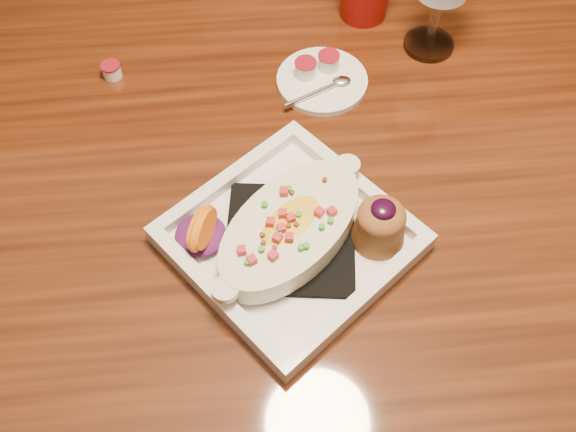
{
  "coord_description": "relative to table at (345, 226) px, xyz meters",
  "views": [
    {
      "loc": [
        -0.13,
        -0.5,
        1.46
      ],
      "look_at": [
        -0.09,
        -0.05,
        0.77
      ],
      "focal_mm": 40.0,
      "sensor_mm": 36.0,
      "label": 1
    }
  ],
  "objects": [
    {
      "name": "floor",
      "position": [
        0.0,
        0.0,
        -0.65
      ],
      "size": [
        7.0,
        7.0,
        0.0
      ],
      "primitive_type": "plane",
      "color": "#321E10",
      "rests_on": "ground"
    },
    {
      "name": "table",
      "position": [
        0.0,
        0.0,
        0.0
      ],
      "size": [
        1.5,
        0.9,
        0.75
      ],
      "color": "#62290E",
      "rests_on": "floor"
    },
    {
      "name": "chair_far",
      "position": [
        -0.0,
        0.63,
        -0.15
      ],
      "size": [
        0.42,
        0.42,
        0.93
      ],
      "rotation": [
        0.0,
        0.0,
        3.14
      ],
      "color": "black",
      "rests_on": "floor"
    },
    {
      "name": "plate",
      "position": [
        -0.08,
        -0.08,
        0.13
      ],
      "size": [
        0.36,
        0.36,
        0.08
      ],
      "rotation": [
        0.0,
        0.0,
        0.66
      ],
      "color": "white",
      "rests_on": "table"
    },
    {
      "name": "saucer",
      "position": [
        -0.02,
        0.2,
        0.11
      ],
      "size": [
        0.14,
        0.14,
        0.09
      ],
      "color": "white",
      "rests_on": "table"
    },
    {
      "name": "creamer_loose",
      "position": [
        -0.33,
        0.24,
        0.11
      ],
      "size": [
        0.03,
        0.03,
        0.02
      ],
      "color": "white",
      "rests_on": "table"
    }
  ]
}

